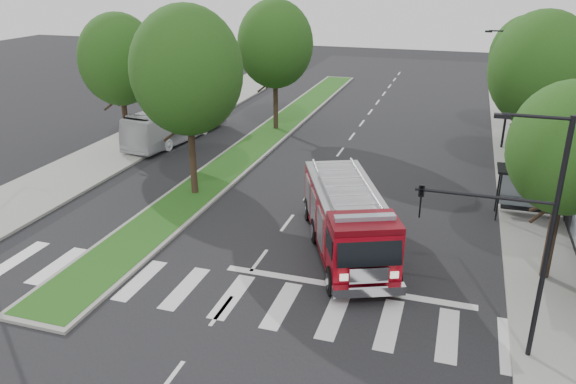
% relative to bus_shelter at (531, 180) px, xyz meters
% --- Properties ---
extents(ground, '(140.00, 140.00, 0.00)m').
position_rel_bus_shelter_xyz_m(ground, '(-11.20, -8.15, -2.04)').
color(ground, black).
rests_on(ground, ground).
extents(sidewalk_right, '(5.00, 80.00, 0.15)m').
position_rel_bus_shelter_xyz_m(sidewalk_right, '(1.30, 1.85, -1.96)').
color(sidewalk_right, gray).
rests_on(sidewalk_right, ground).
extents(sidewalk_left, '(5.00, 80.00, 0.15)m').
position_rel_bus_shelter_xyz_m(sidewalk_left, '(-25.70, 1.85, -1.96)').
color(sidewalk_left, gray).
rests_on(sidewalk_left, ground).
extents(median, '(3.00, 50.00, 0.15)m').
position_rel_bus_shelter_xyz_m(median, '(-17.20, 9.85, -1.96)').
color(median, gray).
rests_on(median, ground).
extents(bus_shelter, '(3.20, 1.60, 2.61)m').
position_rel_bus_shelter_xyz_m(bus_shelter, '(0.00, 0.00, 0.00)').
color(bus_shelter, black).
rests_on(bus_shelter, ground).
extents(tree_right_near, '(4.40, 4.40, 8.05)m').
position_rel_bus_shelter_xyz_m(tree_right_near, '(0.30, -6.15, 3.47)').
color(tree_right_near, black).
rests_on(tree_right_near, ground).
extents(tree_right_mid, '(5.60, 5.60, 9.72)m').
position_rel_bus_shelter_xyz_m(tree_right_mid, '(0.30, 5.85, 4.45)').
color(tree_right_mid, black).
rests_on(tree_right_mid, ground).
extents(tree_right_far, '(5.00, 5.00, 8.73)m').
position_rel_bus_shelter_xyz_m(tree_right_far, '(0.30, 15.85, 3.80)').
color(tree_right_far, black).
rests_on(tree_right_far, ground).
extents(tree_median_near, '(5.80, 5.80, 10.16)m').
position_rel_bus_shelter_xyz_m(tree_median_near, '(-17.20, -2.15, 4.77)').
color(tree_median_near, black).
rests_on(tree_median_near, ground).
extents(tree_median_far, '(5.60, 5.60, 9.72)m').
position_rel_bus_shelter_xyz_m(tree_median_far, '(-17.20, 11.85, 4.45)').
color(tree_median_far, black).
rests_on(tree_median_far, ground).
extents(tree_left_mid, '(5.20, 5.20, 9.16)m').
position_rel_bus_shelter_xyz_m(tree_left_mid, '(-25.20, 3.85, 4.12)').
color(tree_left_mid, black).
rests_on(tree_left_mid, ground).
extents(streetlight_right_near, '(4.08, 0.22, 8.00)m').
position_rel_bus_shelter_xyz_m(streetlight_right_near, '(-1.59, -11.65, 2.63)').
color(streetlight_right_near, black).
rests_on(streetlight_right_near, ground).
extents(streetlight_right_far, '(2.11, 0.20, 8.00)m').
position_rel_bus_shelter_xyz_m(streetlight_right_far, '(-0.85, 11.85, 2.44)').
color(streetlight_right_far, black).
rests_on(streetlight_right_far, ground).
extents(fire_engine, '(5.98, 9.36, 3.13)m').
position_rel_bus_shelter_xyz_m(fire_engine, '(-7.85, -6.12, -0.54)').
color(fire_engine, '#60050D').
rests_on(fire_engine, ground).
extents(city_bus, '(3.56, 10.16, 2.77)m').
position_rel_bus_shelter_xyz_m(city_bus, '(-23.20, 7.24, -0.65)').
color(city_bus, silver).
rests_on(city_bus, ground).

